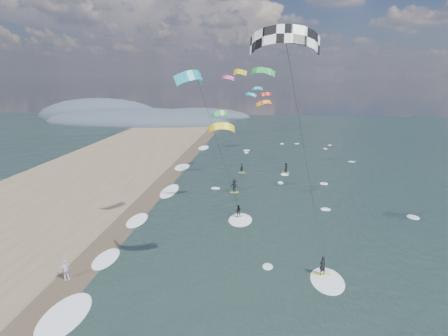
# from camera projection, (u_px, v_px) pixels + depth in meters

# --- Properties ---
(ground) EXTENTS (260.00, 260.00, 0.00)m
(ground) POSITION_uv_depth(u_px,v_px,m) (221.00, 307.00, 26.00)
(ground) COLOR black
(ground) RESTS_ON ground
(wet_sand_strip) EXTENTS (3.00, 240.00, 0.00)m
(wet_sand_strip) POSITION_uv_depth(u_px,v_px,m) (111.00, 239.00, 36.84)
(wet_sand_strip) COLOR #382D23
(wet_sand_strip) RESTS_ON ground
(coastal_hills) EXTENTS (80.00, 41.00, 15.00)m
(coastal_hills) POSITION_uv_depth(u_px,v_px,m) (130.00, 120.00, 134.57)
(coastal_hills) COLOR #3D4756
(coastal_hills) RESTS_ON ground
(kitesurfer_near_a) EXTENTS (7.61, 8.32, 18.75)m
(kitesurfer_near_a) POSITION_uv_depth(u_px,v_px,m) (296.00, 101.00, 22.36)
(kitesurfer_near_a) COLOR #CDD325
(kitesurfer_near_a) RESTS_ON ground
(kitesurfer_near_b) EXTENTS (6.56, 8.99, 16.57)m
(kitesurfer_near_b) POSITION_uv_depth(u_px,v_px,m) (214.00, 132.00, 36.29)
(kitesurfer_near_b) COLOR #CDD325
(kitesurfer_near_b) RESTS_ON ground
(far_kitesurfers) EXTENTS (8.87, 12.61, 1.86)m
(far_kitesurfers) POSITION_uv_depth(u_px,v_px,m) (250.00, 178.00, 55.46)
(far_kitesurfers) COLOR #CDD325
(far_kitesurfers) RESTS_ON ground
(bg_kite_field) EXTENTS (13.38, 72.71, 7.84)m
(bg_kite_field) POSITION_uv_depth(u_px,v_px,m) (249.00, 91.00, 77.50)
(bg_kite_field) COLOR green
(bg_kite_field) RESTS_ON ground
(shoreline_surf) EXTENTS (2.40, 79.40, 0.11)m
(shoreline_surf) POSITION_uv_depth(u_px,v_px,m) (138.00, 221.00, 41.31)
(shoreline_surf) COLOR white
(shoreline_surf) RESTS_ON ground
(beach_walker) EXTENTS (0.90, 1.04, 1.68)m
(beach_walker) POSITION_uv_depth(u_px,v_px,m) (66.00, 270.00, 29.30)
(beach_walker) COLOR silver
(beach_walker) RESTS_ON ground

